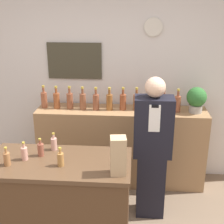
{
  "coord_description": "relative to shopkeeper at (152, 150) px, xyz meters",
  "views": [
    {
      "loc": [
        0.4,
        -1.94,
        2.33
      ],
      "look_at": [
        0.17,
        1.1,
        1.21
      ],
      "focal_mm": 50.0,
      "sensor_mm": 36.0,
      "label": 1
    }
  ],
  "objects": [
    {
      "name": "shelf_bottle_4",
      "position": [
        -0.68,
        0.63,
        0.33
      ],
      "size": [
        0.08,
        0.08,
        0.29
      ],
      "color": "brown",
      "rests_on": "back_shelf"
    },
    {
      "name": "shelf_bottle_6",
      "position": [
        -0.34,
        0.65,
        0.33
      ],
      "size": [
        0.08,
        0.08,
        0.29
      ],
      "color": "brown",
      "rests_on": "back_shelf"
    },
    {
      "name": "shelf_bottle_1",
      "position": [
        -1.18,
        0.64,
        0.33
      ],
      "size": [
        0.08,
        0.08,
        0.29
      ],
      "color": "brown",
      "rests_on": "back_shelf"
    },
    {
      "name": "paper_bag",
      "position": [
        -0.32,
        -0.77,
        0.33
      ],
      "size": [
        0.14,
        0.13,
        0.33
      ],
      "color": "tan",
      "rests_on": "display_counter"
    },
    {
      "name": "shelf_bottle_2",
      "position": [
        -1.01,
        0.65,
        0.33
      ],
      "size": [
        0.08,
        0.08,
        0.29
      ],
      "color": "brown",
      "rests_on": "back_shelf"
    },
    {
      "name": "counter_bottle_5",
      "position": [
        -0.82,
        -0.68,
        0.23
      ],
      "size": [
        0.06,
        0.06,
        0.17
      ],
      "color": "#A6733B",
      "rests_on": "display_counter"
    },
    {
      "name": "potted_plant",
      "position": [
        0.54,
        0.62,
        0.39
      ],
      "size": [
        0.24,
        0.24,
        0.32
      ],
      "color": "#9E998E",
      "rests_on": "back_shelf"
    },
    {
      "name": "shelf_bottle_7",
      "position": [
        -0.18,
        0.66,
        0.33
      ],
      "size": [
        0.08,
        0.08,
        0.29
      ],
      "color": "brown",
      "rests_on": "back_shelf"
    },
    {
      "name": "shelf_bottle_0",
      "position": [
        -1.34,
        0.66,
        0.33
      ],
      "size": [
        0.08,
        0.08,
        0.29
      ],
      "color": "brown",
      "rests_on": "back_shelf"
    },
    {
      "name": "counter_bottle_4",
      "position": [
        -0.96,
        -0.38,
        0.23
      ],
      "size": [
        0.06,
        0.06,
        0.17
      ],
      "color": "tan",
      "rests_on": "display_counter"
    },
    {
      "name": "shopkeeper",
      "position": [
        0.0,
        0.0,
        0.0
      ],
      "size": [
        0.4,
        0.25,
        1.6
      ],
      "color": "black",
      "rests_on": "ground_plane"
    },
    {
      "name": "back_shelf",
      "position": [
        -0.36,
        0.64,
        -0.29
      ],
      "size": [
        2.13,
        0.44,
        1.01
      ],
      "color": "#9E754C",
      "rests_on": "ground_plane"
    },
    {
      "name": "counter_bottle_1",
      "position": [
        -1.29,
        -0.71,
        0.23
      ],
      "size": [
        0.06,
        0.06,
        0.17
      ],
      "color": "#9D693E",
      "rests_on": "display_counter"
    },
    {
      "name": "shelf_bottle_5",
      "position": [
        -0.51,
        0.63,
        0.33
      ],
      "size": [
        0.08,
        0.08,
        0.29
      ],
      "color": "brown",
      "rests_on": "back_shelf"
    },
    {
      "name": "back_wall",
      "position": [
        -0.61,
        0.92,
        0.56
      ],
      "size": [
        5.2,
        0.09,
        2.7
      ],
      "color": "silver",
      "rests_on": "ground_plane"
    },
    {
      "name": "shelf_bottle_3",
      "position": [
        -0.84,
        0.63,
        0.33
      ],
      "size": [
        0.08,
        0.08,
        0.29
      ],
      "color": "brown",
      "rests_on": "back_shelf"
    },
    {
      "name": "shelf_bottle_9",
      "position": [
        0.16,
        0.65,
        0.33
      ],
      "size": [
        0.08,
        0.08,
        0.29
      ],
      "color": "brown",
      "rests_on": "back_shelf"
    },
    {
      "name": "counter_bottle_2",
      "position": [
        -1.17,
        -0.6,
        0.23
      ],
      "size": [
        0.06,
        0.06,
        0.17
      ],
      "color": "tan",
      "rests_on": "display_counter"
    },
    {
      "name": "counter_bottle_3",
      "position": [
        -1.05,
        -0.51,
        0.23
      ],
      "size": [
        0.06,
        0.06,
        0.17
      ],
      "color": "brown",
      "rests_on": "display_counter"
    },
    {
      "name": "tape_dispenser",
      "position": [
        -0.3,
        -0.79,
        0.19
      ],
      "size": [
        0.09,
        0.06,
        0.07
      ],
      "color": "#2D66A8",
      "rests_on": "display_counter"
    },
    {
      "name": "display_counter",
      "position": [
        -0.87,
        -0.6,
        -0.32
      ],
      "size": [
        1.3,
        0.64,
        0.96
      ],
      "color": "#4C331E",
      "rests_on": "ground_plane"
    },
    {
      "name": "shelf_bottle_8",
      "position": [
        -0.01,
        0.66,
        0.33
      ],
      "size": [
        0.08,
        0.08,
        0.29
      ],
      "color": "brown",
      "rests_on": "back_shelf"
    },
    {
      "name": "shelf_bottle_10",
      "position": [
        0.32,
        0.63,
        0.33
      ],
      "size": [
        0.08,
        0.08,
        0.29
      ],
      "color": "brown",
      "rests_on": "back_shelf"
    }
  ]
}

